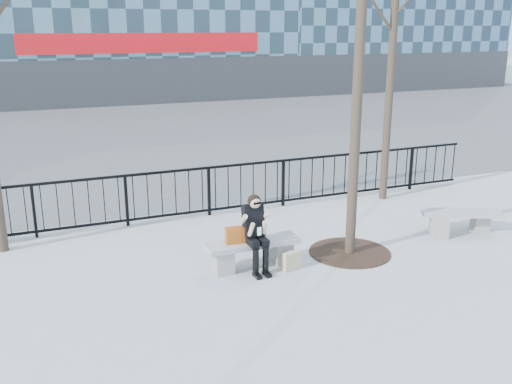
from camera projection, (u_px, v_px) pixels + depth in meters
name	position (u px, v px, depth m)	size (l,w,h in m)	color
ground	(253.00, 267.00, 9.91)	(120.00, 120.00, 0.00)	#A1A19C
street_surface	(113.00, 129.00, 23.20)	(60.00, 23.00, 0.01)	#474747
railing	(200.00, 192.00, 12.42)	(14.00, 0.06, 1.10)	black
tree_grate	(350.00, 252.00, 10.53)	(1.50, 1.50, 0.02)	black
bench_main	(252.00, 251.00, 9.83)	(1.65, 0.46, 0.49)	gray
bench_second	(461.00, 219.00, 11.47)	(1.58, 0.44, 0.47)	gray
seated_woman	(256.00, 234.00, 9.58)	(0.50, 0.64, 1.34)	black
handbag	(235.00, 235.00, 9.64)	(0.34, 0.16, 0.28)	#974412
shopping_bag	(292.00, 261.00, 9.77)	(0.34, 0.13, 0.32)	beige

